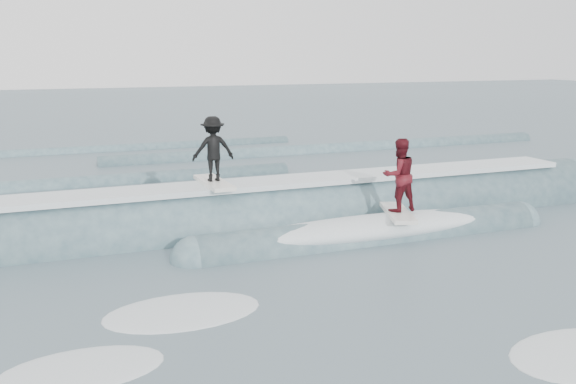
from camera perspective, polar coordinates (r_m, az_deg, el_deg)
name	(u,v)px	position (r m, az deg, el deg)	size (l,w,h in m)	color
ground	(411,319)	(11.52, 10.85, -11.01)	(160.00, 160.00, 0.00)	#435761
breaking_wave	(288,225)	(17.01, -0.04, -2.97)	(22.45, 3.94, 2.32)	#3C5966
surfer_black	(213,152)	(16.30, -6.67, 3.55)	(1.09, 2.01, 1.74)	white
surfer_red	(399,178)	(16.02, 9.84, 1.19)	(1.18, 2.07, 1.91)	silver
whitewater	(482,323)	(11.62, 16.84, -11.12)	(14.94, 6.57, 0.10)	white
far_swells	(173,163)	(27.42, -10.18, 2.59)	(37.35, 8.65, 0.80)	#3C5966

